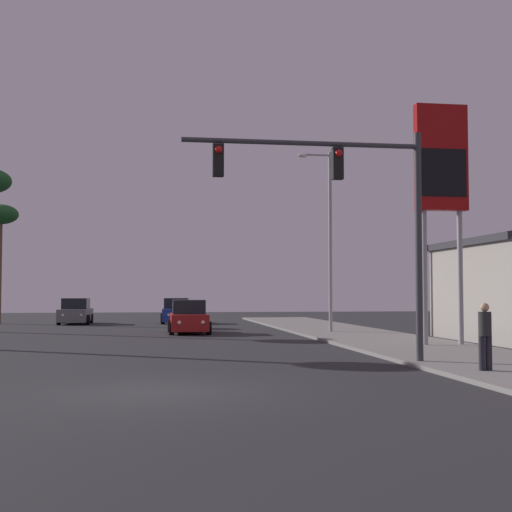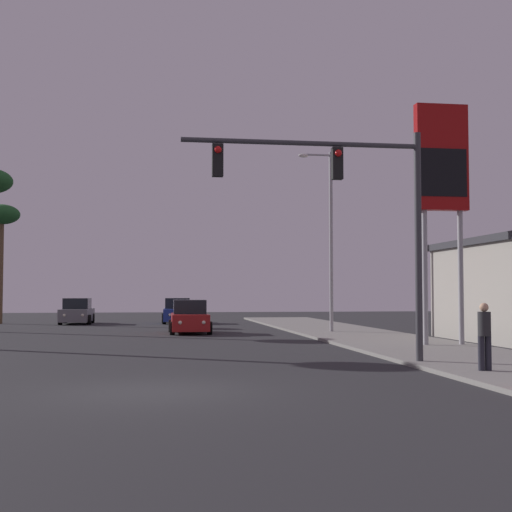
{
  "view_description": "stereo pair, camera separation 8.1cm",
  "coord_description": "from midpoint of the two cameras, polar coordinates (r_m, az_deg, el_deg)",
  "views": [
    {
      "loc": [
        -0.11,
        -14.93,
        2.04
      ],
      "look_at": [
        3.39,
        8.55,
        3.27
      ],
      "focal_mm": 50.0,
      "sensor_mm": 36.0,
      "label": 1
    },
    {
      "loc": [
        -0.03,
        -14.95,
        2.04
      ],
      "look_at": [
        3.39,
        8.55,
        3.27
      ],
      "focal_mm": 50.0,
      "sensor_mm": 36.0,
      "label": 2
    }
  ],
  "objects": [
    {
      "name": "gas_station_sign",
      "position": [
        27.79,
        14.71,
        6.62
      ],
      "size": [
        2.0,
        0.42,
        9.0
      ],
      "color": "#99999E",
      "rests_on": "sidewalk_right"
    },
    {
      "name": "pedestrian_on_sidewalk",
      "position": [
        18.63,
        17.93,
        -5.91
      ],
      "size": [
        0.34,
        0.32,
        1.67
      ],
      "color": "#23232D",
      "rests_on": "sidewalk_right"
    },
    {
      "name": "car_grey",
      "position": [
        48.22,
        -14.08,
        -4.39
      ],
      "size": [
        2.04,
        4.34,
        1.68
      ],
      "rotation": [
        0.0,
        0.0,
        3.1
      ],
      "color": "slate",
      "rests_on": "ground"
    },
    {
      "name": "ground_plane",
      "position": [
        15.08,
        -8.07,
        -10.71
      ],
      "size": [
        120.0,
        120.0,
        0.0
      ],
      "primitive_type": "plane",
      "color": "#28282B"
    },
    {
      "name": "street_lamp",
      "position": [
        35.89,
        5.88,
        1.98
      ],
      "size": [
        1.74,
        0.24,
        9.0
      ],
      "color": "#99999E",
      "rests_on": "sidewalk_right"
    },
    {
      "name": "sidewalk_right",
      "position": [
        26.79,
        12.79,
        -7.13
      ],
      "size": [
        5.0,
        60.0,
        0.12
      ],
      "color": "gray",
      "rests_on": "ground"
    },
    {
      "name": "car_blue",
      "position": [
        48.02,
        -6.26,
        -4.46
      ],
      "size": [
        2.04,
        4.34,
        1.68
      ],
      "rotation": [
        0.0,
        0.0,
        3.1
      ],
      "color": "navy",
      "rests_on": "ground"
    },
    {
      "name": "traffic_light_mast",
      "position": [
        20.27,
        7.84,
        4.61
      ],
      "size": [
        6.84,
        0.36,
        6.5
      ],
      "color": "#38383D",
      "rests_on": "sidewalk_right"
    },
    {
      "name": "palm_tree_far",
      "position": [
        50.16,
        -19.66,
        2.71
      ],
      "size": [
        2.4,
        2.4,
        7.9
      ],
      "color": "brown",
      "rests_on": "ground"
    },
    {
      "name": "car_red",
      "position": [
        36.16,
        -5.27,
        -4.97
      ],
      "size": [
        2.04,
        4.32,
        1.68
      ],
      "rotation": [
        0.0,
        0.0,
        3.13
      ],
      "color": "maroon",
      "rests_on": "ground"
    }
  ]
}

